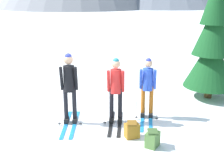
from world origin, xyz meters
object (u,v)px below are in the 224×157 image
object	(u,v)px
backpack_on_snow_front	(153,139)
pine_tree_near	(213,42)
backpack_on_snow_beside	(132,130)
skier_in_black	(69,84)
skier_in_blue	(148,86)
skier_in_red	(116,87)

from	to	relation	value
backpack_on_snow_front	pine_tree_near	bearing A→B (deg)	56.96
backpack_on_snow_front	backpack_on_snow_beside	bearing A→B (deg)	135.84
backpack_on_snow_front	backpack_on_snow_beside	xyz separation A→B (m)	(-0.44, 0.42, 0.00)
skier_in_black	pine_tree_near	size ratio (longest dim) A/B	0.46
skier_in_black	backpack_on_snow_front	world-z (taller)	skier_in_black
skier_in_blue	backpack_on_snow_front	size ratio (longest dim) A/B	4.41
skier_in_black	skier_in_red	distance (m)	1.18
skier_in_red	backpack_on_snow_front	bearing A→B (deg)	-57.17
skier_in_red	pine_tree_near	world-z (taller)	pine_tree_near
skier_in_black	skier_in_blue	bearing A→B (deg)	11.63
skier_in_blue	pine_tree_near	world-z (taller)	pine_tree_near
skier_in_blue	skier_in_black	bearing A→B (deg)	-168.37
pine_tree_near	skier_in_black	bearing A→B (deg)	-153.23
skier_in_red	pine_tree_near	xyz separation A→B (m)	(2.96, 2.01, 0.85)
skier_in_black	backpack_on_snow_front	xyz separation A→B (m)	(1.99, -1.20, -0.87)
skier_in_red	pine_tree_near	bearing A→B (deg)	34.11
skier_in_blue	backpack_on_snow_beside	world-z (taller)	skier_in_blue
skier_in_red	backpack_on_snow_beside	size ratio (longest dim) A/B	4.50
pine_tree_near	backpack_on_snow_beside	world-z (taller)	pine_tree_near
skier_in_red	skier_in_blue	size ratio (longest dim) A/B	0.98
skier_in_black	pine_tree_near	xyz separation A→B (m)	(4.13, 2.08, 0.76)
pine_tree_near	backpack_on_snow_front	size ratio (longest dim) A/B	10.01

